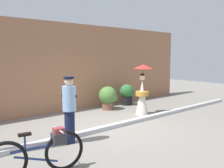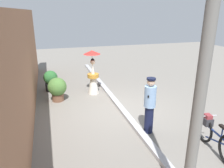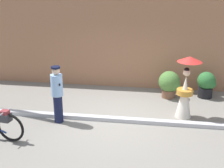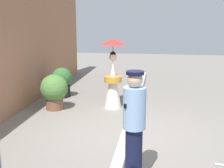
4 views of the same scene
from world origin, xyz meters
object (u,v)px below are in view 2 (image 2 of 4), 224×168
bicycle_near_officer (214,135)px  potted_plant_small (58,88)px  person_officer (150,104)px  potted_plant_by_door (51,80)px  person_with_parasol (93,73)px  utility_pole (201,89)px

bicycle_near_officer → potted_plant_small: (4.62, 3.63, 0.08)m
person_officer → potted_plant_by_door: bearing=30.1°
bicycle_near_officer → potted_plant_by_door: (5.92, 3.85, 0.06)m
person_with_parasol → potted_plant_small: bearing=103.9°
potted_plant_by_door → person_officer: bearing=-149.9°
person_officer → potted_plant_small: person_officer is taller
bicycle_near_officer → utility_pole: bearing=128.0°
person_officer → potted_plant_small: (3.29, 2.44, -0.38)m
person_officer → potted_plant_small: bearing=36.5°
bicycle_near_officer → potted_plant_by_door: potted_plant_by_door is taller
person_officer → person_with_parasol: 3.78m
person_with_parasol → potted_plant_by_door: size_ratio=2.03×
person_with_parasol → utility_pole: size_ratio=0.40×
person_officer → utility_pole: bearing=167.1°
potted_plant_by_door → potted_plant_small: 1.31m
potted_plant_by_door → potted_plant_small: size_ratio=0.97×
person_with_parasol → utility_pole: bearing=-177.6°
potted_plant_small → utility_pole: utility_pole is taller
bicycle_near_officer → utility_pole: utility_pole is taller
person_officer → person_with_parasol: size_ratio=0.89×
person_officer → utility_pole: size_ratio=0.36×
bicycle_near_officer → potted_plant_by_door: 7.06m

